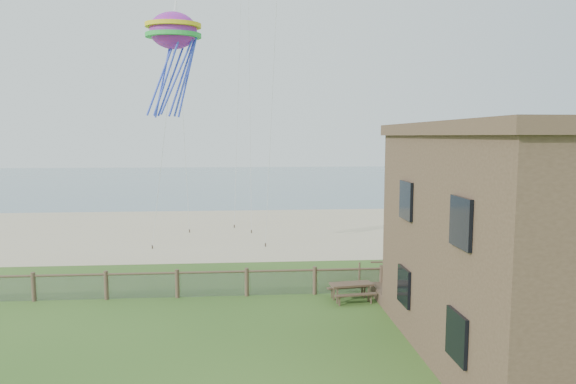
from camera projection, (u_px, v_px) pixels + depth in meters
ground at (247, 353)px, 16.53m from camera, size 160.00×160.00×0.00m
sand_beach at (247, 230)px, 38.33m from camera, size 72.00×20.00×0.02m
ocean at (247, 180)px, 81.93m from camera, size 160.00×68.00×0.02m
chainlink_fence at (247, 284)px, 22.42m from camera, size 36.20×0.20×1.25m
motel_deck at (544, 290)px, 22.49m from camera, size 15.00×2.00×0.50m
picnic_table at (351, 292)px, 21.80m from camera, size 1.93×1.56×0.75m
octopus_kite at (174, 61)px, 27.82m from camera, size 3.50×2.90×6.22m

